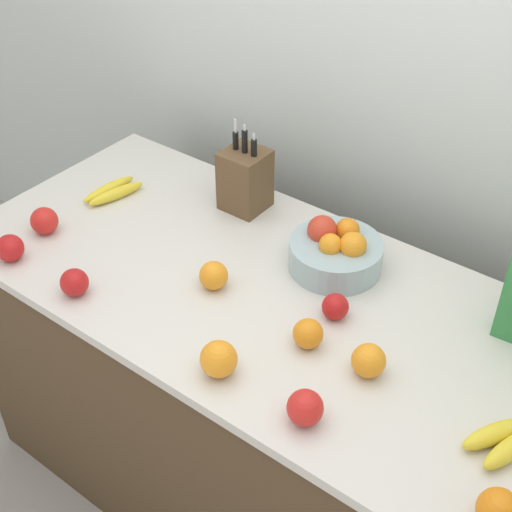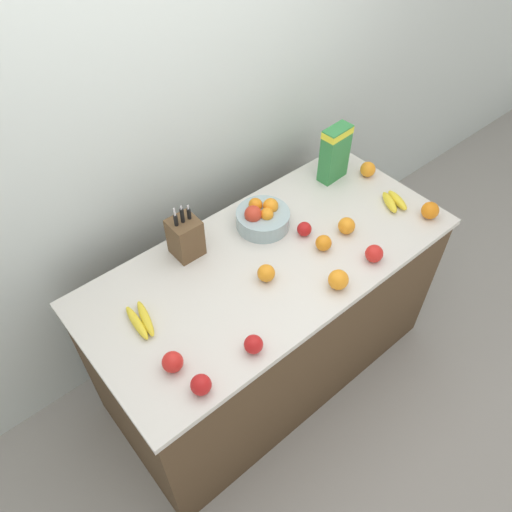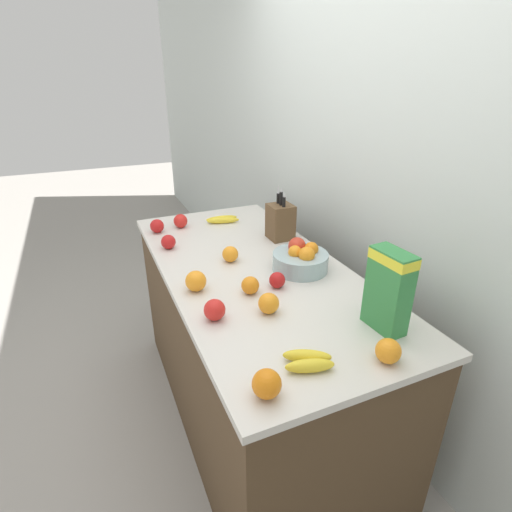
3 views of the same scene
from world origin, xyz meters
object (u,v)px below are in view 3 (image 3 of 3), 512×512
apple_front (215,310)px  orange_mid_right (250,285)px  apple_leftmost (168,242)px  orange_mid_left (269,303)px  fruit_bowl (301,259)px  banana_bunch_right (308,361)px  orange_front_center (267,384)px  apple_rightmost (277,280)px  apple_rear (181,221)px  apple_by_knife_block (157,226)px  orange_by_cereal (388,351)px  knife_block (280,221)px  orange_near_bowl (230,254)px  banana_bunch_left (222,219)px  orange_back_center (196,281)px  cereal_box (389,288)px

apple_front → orange_mid_right: apple_front is taller
apple_leftmost → orange_mid_left: 0.79m
fruit_bowl → banana_bunch_right: size_ratio=1.47×
apple_front → orange_front_center: orange_front_center is taller
apple_rightmost → apple_rear: (-0.88, -0.20, 0.01)m
orange_mid_right → fruit_bowl: bearing=110.3°
fruit_bowl → orange_mid_left: bearing=-47.0°
fruit_bowl → apple_rightmost: size_ratio=3.71×
fruit_bowl → apple_leftmost: 0.71m
apple_by_knife_block → orange_by_cereal: bearing=17.6°
apple_rear → apple_front: same height
fruit_bowl → orange_mid_left: size_ratio=3.16×
knife_block → orange_mid_right: bearing=-38.2°
apple_rightmost → orange_mid_right: 0.13m
knife_block → apple_by_knife_block: (-0.36, -0.61, -0.06)m
orange_by_cereal → orange_near_bowl: 0.92m
banana_bunch_left → orange_back_center: 0.84m
banana_bunch_left → apple_rightmost: (0.86, -0.05, 0.02)m
cereal_box → orange_mid_left: size_ratio=3.71×
cereal_box → banana_bunch_right: size_ratio=1.72×
apple_rightmost → orange_near_bowl: 0.34m
apple_front → orange_mid_right: 0.23m
banana_bunch_right → orange_mid_left: size_ratio=2.15×
cereal_box → orange_mid_right: size_ratio=4.02×
knife_block → orange_front_center: size_ratio=3.36×
cereal_box → apple_rear: (-1.30, -0.42, -0.12)m
orange_front_center → orange_mid_left: (-0.39, 0.19, -0.00)m
banana_bunch_left → apple_leftmost: apple_leftmost is taller
fruit_bowl → orange_by_cereal: bearing=-5.7°
apple_rightmost → orange_front_center: orange_front_center is taller
fruit_bowl → banana_bunch_right: bearing=-27.3°
knife_block → apple_front: bearing=-43.5°
apple_front → orange_near_bowl: size_ratio=1.04×
apple_rightmost → apple_front: size_ratio=0.85×
banana_bunch_left → apple_rightmost: apple_rightmost is taller
knife_block → orange_front_center: bearing=-28.6°
fruit_bowl → banana_bunch_right: fruit_bowl is taller
apple_leftmost → orange_front_center: 1.15m
apple_by_knife_block → knife_block: bearing=59.4°
orange_back_center → orange_mid_left: bearing=36.8°
apple_by_knife_block → orange_front_center: bearing=1.5°
orange_front_center → banana_bunch_left: bearing=165.7°
banana_bunch_left → apple_front: apple_front is taller
apple_rear → orange_by_cereal: bearing=12.0°
cereal_box → apple_rear: bearing=-165.6°
orange_by_cereal → cereal_box: bearing=144.0°
cereal_box → orange_mid_left: bearing=-130.6°
cereal_box → apple_rightmost: size_ratio=4.35×
apple_rear → orange_back_center: size_ratio=0.92×
apple_by_knife_block → orange_by_cereal: size_ratio=0.96×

